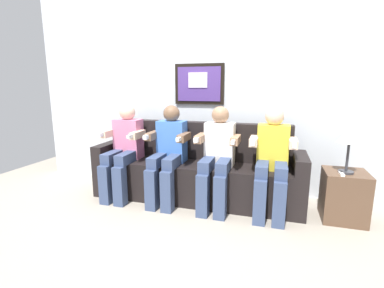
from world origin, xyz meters
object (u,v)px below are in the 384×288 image
at_px(person_left_center, 168,150).
at_px(spare_remote_on_table, 341,174).
at_px(table_lamp, 350,137).
at_px(person_rightmost, 272,158).
at_px(person_leftmost, 124,147).
at_px(person_right_center, 217,154).
at_px(side_table_right, 344,196).
at_px(couch, 196,173).

distance_m(person_left_center, spare_remote_on_table, 1.78).
bearing_deg(table_lamp, person_rightmost, -178.54).
bearing_deg(person_rightmost, table_lamp, 1.46).
distance_m(person_leftmost, person_left_center, 0.57).
xyz_separation_m(person_left_center, person_right_center, (0.57, 0.00, 0.00)).
bearing_deg(side_table_right, person_right_center, -177.25).
height_order(person_right_center, side_table_right, person_right_center).
height_order(person_leftmost, person_right_center, same).
relative_size(person_right_center, person_rightmost, 1.00).
xyz_separation_m(couch, person_right_center, (0.28, -0.17, 0.29)).
bearing_deg(person_leftmost, couch, 11.17).
bearing_deg(side_table_right, couch, 176.07).
height_order(table_lamp, spare_remote_on_table, table_lamp).
bearing_deg(person_leftmost, spare_remote_on_table, -1.42).
relative_size(person_rightmost, table_lamp, 2.41).
height_order(side_table_right, spare_remote_on_table, spare_remote_on_table).
distance_m(person_left_center, side_table_right, 1.88).
bearing_deg(couch, table_lamp, -5.58).
height_order(couch, person_right_center, person_right_center).
bearing_deg(side_table_right, table_lamp, -110.81).
xyz_separation_m(couch, person_rightmost, (0.85, -0.17, 0.29)).
bearing_deg(side_table_right, person_leftmost, -178.54).
bearing_deg(person_left_center, couch, 30.65).
bearing_deg(spare_remote_on_table, person_rightmost, 174.78).
relative_size(person_leftmost, spare_remote_on_table, 8.54).
relative_size(person_right_center, side_table_right, 2.22).
height_order(person_rightmost, table_lamp, person_rightmost).
height_order(couch, person_left_center, person_left_center).
xyz_separation_m(person_left_center, table_lamp, (1.83, 0.02, 0.25)).
bearing_deg(couch, person_rightmost, -11.18).
height_order(person_left_center, table_lamp, person_left_center).
relative_size(person_left_center, person_right_center, 1.00).
distance_m(person_rightmost, spare_remote_on_table, 0.65).
xyz_separation_m(person_right_center, person_rightmost, (0.57, 0.00, 0.00)).
xyz_separation_m(person_rightmost, spare_remote_on_table, (0.64, -0.06, -0.10)).
bearing_deg(spare_remote_on_table, table_lamp, 55.13).
distance_m(person_leftmost, table_lamp, 2.41).
bearing_deg(person_right_center, spare_remote_on_table, -2.77).
relative_size(couch, person_leftmost, 2.18).
bearing_deg(person_leftmost, person_rightmost, 0.00).
height_order(person_leftmost, person_left_center, same).
xyz_separation_m(person_leftmost, person_right_center, (1.14, 0.00, 0.00)).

